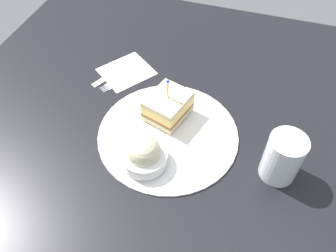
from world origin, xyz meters
The scene contains 8 objects.
ground_plane centered at (0.00, 0.00, -1.00)cm, with size 105.01×105.01×2.00cm, color black.
plate centered at (0.00, 0.00, 0.44)cm, with size 29.46×29.46×0.88cm, color white.
sandwich_half_center centered at (-4.83, -1.59, 3.51)cm, with size 10.89×9.91×9.99cm.
coleslaw_bowl centered at (8.32, -2.12, 3.26)cm, with size 8.96×8.96×6.45cm.
drink_glass centered at (2.41, 22.79, 4.48)cm, with size 6.94×6.94×9.95cm.
napkin centered at (-16.02, -16.06, 0.07)cm, with size 11.83×10.64×0.15cm, color white.
fork centered at (-11.82, -16.62, 0.17)cm, with size 10.79×7.20×0.35cm.
knife centered at (-13.80, -19.08, 0.18)cm, with size 12.22×6.85×0.35cm.
Camera 1 is at (42.98, 13.83, 56.51)cm, focal length 36.66 mm.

